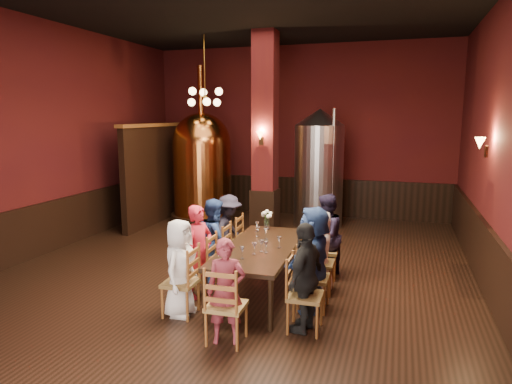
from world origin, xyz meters
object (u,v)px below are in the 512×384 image
(person_1, at_px, (199,251))
(rose_vase, at_px, (267,217))
(dining_table, at_px, (260,250))
(copper_kettle, at_px, (202,166))
(person_0, at_px, (180,268))
(steel_vessel, at_px, (319,168))
(person_2, at_px, (215,240))

(person_1, height_order, rose_vase, person_1)
(dining_table, distance_m, copper_kettle, 5.20)
(dining_table, xyz_separation_m, person_1, (-0.84, -0.36, 0.01))
(person_0, height_order, rose_vase, person_0)
(person_1, bearing_deg, dining_table, -48.82)
(dining_table, bearing_deg, steel_vessel, 87.20)
(person_2, distance_m, copper_kettle, 4.52)
(steel_vessel, bearing_deg, copper_kettle, -174.13)
(person_2, distance_m, steel_vessel, 4.44)
(dining_table, relative_size, person_1, 1.75)
(copper_kettle, xyz_separation_m, rose_vase, (2.67, -3.29, -0.44))
(person_0, relative_size, steel_vessel, 0.47)
(person_1, relative_size, steel_vessel, 0.49)
(copper_kettle, bearing_deg, person_0, -68.91)
(dining_table, relative_size, rose_vase, 7.18)
(person_2, bearing_deg, person_1, 158.23)
(copper_kettle, bearing_deg, person_1, -66.42)
(person_2, xyz_separation_m, copper_kettle, (-2.00, 3.98, 0.73))
(person_1, bearing_deg, copper_kettle, 41.62)
(person_2, xyz_separation_m, steel_vessel, (0.93, 4.28, 0.73))
(person_1, xyz_separation_m, steel_vessel, (0.91, 4.94, 0.72))
(copper_kettle, relative_size, rose_vase, 11.47)
(dining_table, height_order, person_0, person_0)
(copper_kettle, relative_size, steel_vessel, 1.37)
(dining_table, xyz_separation_m, person_0, (-0.82, -1.03, -0.02))
(person_0, xyz_separation_m, person_2, (-0.04, 1.33, 0.02))
(person_0, relative_size, rose_vase, 3.92)
(person_0, bearing_deg, dining_table, -39.16)
(copper_kettle, height_order, steel_vessel, copper_kettle)
(person_2, height_order, copper_kettle, copper_kettle)
(person_0, height_order, steel_vessel, steel_vessel)
(person_0, relative_size, copper_kettle, 0.34)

